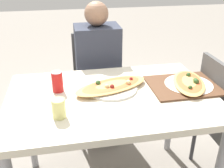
{
  "coord_description": "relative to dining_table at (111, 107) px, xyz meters",
  "views": [
    {
      "loc": [
        -0.25,
        -1.32,
        1.5
      ],
      "look_at": [
        0.01,
        0.02,
        0.83
      ],
      "focal_mm": 42.0,
      "sensor_mm": 36.0,
      "label": 1
    }
  ],
  "objects": [
    {
      "name": "drink_glass",
      "position": [
        -0.3,
        -0.18,
        0.13
      ],
      "size": [
        0.07,
        0.07,
        0.1
      ],
      "color": "#E0DB7F",
      "rests_on": "dining_table"
    },
    {
      "name": "chair_far_seated",
      "position": [
        0.01,
        0.73,
        -0.18
      ],
      "size": [
        0.4,
        0.4,
        0.92
      ],
      "rotation": [
        0.0,
        0.0,
        3.14
      ],
      "color": "#4C4C4C",
      "rests_on": "ground_plane"
    },
    {
      "name": "pizza_second",
      "position": [
        0.5,
        0.03,
        0.1
      ],
      "size": [
        0.3,
        0.42,
        0.06
      ],
      "color": "white",
      "rests_on": "dining_table"
    },
    {
      "name": "dining_table",
      "position": [
        0.0,
        0.0,
        0.0
      ],
      "size": [
        1.21,
        0.8,
        0.77
      ],
      "color": "beige",
      "rests_on": "ground_plane"
    },
    {
      "name": "person_seated",
      "position": [
        0.01,
        0.62,
        0.01
      ],
      "size": [
        0.34,
        0.28,
        1.2
      ],
      "rotation": [
        0.0,
        0.0,
        3.14
      ],
      "color": "#2D2D38",
      "rests_on": "ground_plane"
    },
    {
      "name": "pizza_main",
      "position": [
        0.02,
        0.08,
        0.1
      ],
      "size": [
        0.51,
        0.34,
        0.05
      ],
      "color": "white",
      "rests_on": "dining_table"
    },
    {
      "name": "soda_can",
      "position": [
        -0.31,
        0.11,
        0.14
      ],
      "size": [
        0.07,
        0.07,
        0.12
      ],
      "color": "red",
      "rests_on": "dining_table"
    },
    {
      "name": "serving_tray",
      "position": [
        0.46,
        0.03,
        0.09
      ],
      "size": [
        0.42,
        0.34,
        0.01
      ],
      "color": "brown",
      "rests_on": "dining_table"
    }
  ]
}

